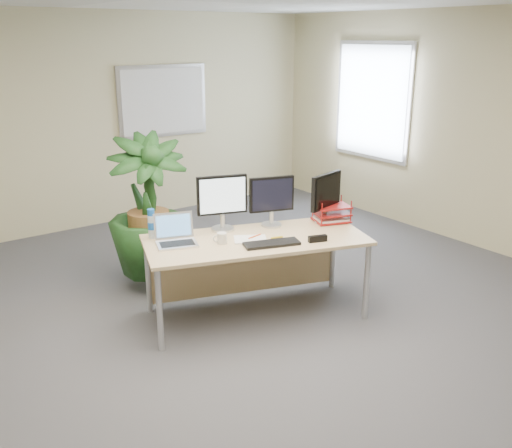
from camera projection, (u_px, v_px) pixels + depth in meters
floor at (270, 358)px, 4.43m from camera, size 8.00×8.00×0.00m
back_wall at (76, 123)px, 7.08m from camera, size 7.00×0.04×2.70m
whiteboard at (163, 101)px, 7.66m from camera, size 1.30×0.04×0.95m
window at (372, 101)px, 7.65m from camera, size 0.04×1.30×1.55m
desk at (253, 251)px, 5.04m from camera, size 2.06×1.37×0.73m
floor_plant at (148, 214)px, 5.49m from camera, size 1.00×1.00×1.50m
monitor_left at (222, 199)px, 5.02m from camera, size 0.44×0.20×0.50m
monitor_right at (272, 198)px, 5.14m from camera, size 0.40×0.19×0.46m
monitor_dark at (326, 195)px, 5.23m from camera, size 0.42×0.19×0.47m
laptop at (176, 236)px, 4.78m from camera, size 0.41×0.38×0.24m
keyboard at (272, 244)px, 4.74m from camera, size 0.49×0.30×0.03m
coffee_mug at (222, 238)px, 4.77m from camera, size 0.12×0.08×0.09m
spiral_notebook at (250, 239)px, 4.86m from camera, size 0.34×0.32×0.01m
orange_pen at (255, 236)px, 4.90m from camera, size 0.15×0.04×0.01m
yellow_highlighter at (277, 237)px, 4.90m from camera, size 0.11×0.04×0.01m
water_bottle at (152, 224)px, 4.87m from camera, size 0.07×0.07×0.26m
letter_tray at (331, 215)px, 5.32m from camera, size 0.38×0.33×0.15m
stapler at (318, 239)px, 4.81m from camera, size 0.17×0.09×0.05m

